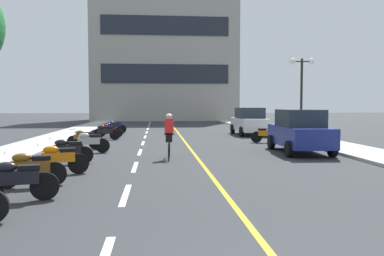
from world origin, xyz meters
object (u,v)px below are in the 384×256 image
at_px(motorcycle_4, 67,150).
at_px(motorcycle_9, 108,130).
at_px(parked_car_near, 300,131).
at_px(motorcycle_11, 114,127).
at_px(street_lamp_mid, 302,79).
at_px(motorcycle_3, 58,159).
at_px(motorcycle_1, 16,180).
at_px(parked_car_mid, 250,121).
at_px(motorcycle_7, 267,134).
at_px(motorcycle_2, 30,168).
at_px(motorcycle_5, 89,142).
at_px(motorcycle_10, 111,128).
at_px(motorcycle_8, 105,132).
at_px(cyclist_rider, 169,135).
at_px(motorcycle_6, 84,139).

height_order(motorcycle_4, motorcycle_9, same).
height_order(parked_car_near, motorcycle_11, parked_car_near).
xyz_separation_m(street_lamp_mid, motorcycle_3, (-11.18, -10.66, -3.04)).
height_order(motorcycle_1, motorcycle_11, same).
height_order(motorcycle_1, motorcycle_3, same).
height_order(parked_car_mid, motorcycle_1, parked_car_mid).
height_order(motorcycle_3, motorcycle_7, same).
height_order(motorcycle_1, motorcycle_2, same).
distance_m(motorcycle_1, motorcycle_5, 8.37).
bearing_deg(motorcycle_10, motorcycle_5, -89.11).
bearing_deg(motorcycle_9, motorcycle_11, 90.66).
height_order(motorcycle_3, motorcycle_5, same).
bearing_deg(motorcycle_10, motorcycle_4, -90.27).
bearing_deg(motorcycle_8, motorcycle_7, -15.73).
xyz_separation_m(motorcycle_11, cyclist_rider, (3.44, -13.51, 0.41)).
distance_m(motorcycle_1, motorcycle_7, 14.87).
height_order(motorcycle_8, cyclist_rider, cyclist_rider).
distance_m(motorcycle_2, motorcycle_5, 6.88).
distance_m(parked_car_near, motorcycle_6, 9.58).
distance_m(parked_car_near, motorcycle_11, 15.06).
xyz_separation_m(motorcycle_6, motorcycle_7, (9.14, 2.06, 0.00)).
distance_m(motorcycle_4, motorcycle_7, 11.14).
bearing_deg(motorcycle_7, parked_car_mid, 86.37).
bearing_deg(motorcycle_6, motorcycle_4, -86.56).
height_order(parked_car_mid, motorcycle_3, parked_car_mid).
height_order(motorcycle_2, motorcycle_4, same).
xyz_separation_m(motorcycle_10, motorcycle_11, (-0.00, 2.10, 0.00)).
height_order(motorcycle_8, motorcycle_9, same).
height_order(motorcycle_2, motorcycle_10, same).
height_order(motorcycle_1, cyclist_rider, cyclist_rider).
bearing_deg(motorcycle_6, motorcycle_1, -87.83).
distance_m(motorcycle_2, motorcycle_9, 14.57).
xyz_separation_m(parked_car_near, motorcycle_6, (-9.30, 2.25, -0.44)).
height_order(street_lamp_mid, motorcycle_10, street_lamp_mid).
bearing_deg(cyclist_rider, motorcycle_1, -118.36).
bearing_deg(motorcycle_1, motorcycle_6, 92.17).
xyz_separation_m(motorcycle_3, motorcycle_7, (8.66, 8.83, 0.00)).
bearing_deg(motorcycle_4, motorcycle_2, -91.13).
xyz_separation_m(street_lamp_mid, motorcycle_10, (-11.31, 3.85, -3.04)).
relative_size(motorcycle_8, cyclist_rider, 0.96).
bearing_deg(motorcycle_4, motorcycle_9, 89.48).
height_order(street_lamp_mid, motorcycle_6, street_lamp_mid).
height_order(motorcycle_4, motorcycle_5, same).
distance_m(motorcycle_4, motorcycle_10, 12.44).
bearing_deg(motorcycle_11, street_lamp_mid, -27.75).
bearing_deg(parked_car_mid, motorcycle_6, -141.49).
relative_size(motorcycle_4, motorcycle_7, 1.02).
bearing_deg(street_lamp_mid, motorcycle_10, 161.18).
bearing_deg(motorcycle_9, motorcycle_6, -93.56).
bearing_deg(motorcycle_2, parked_car_mid, 59.91).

